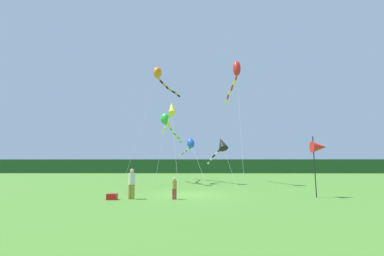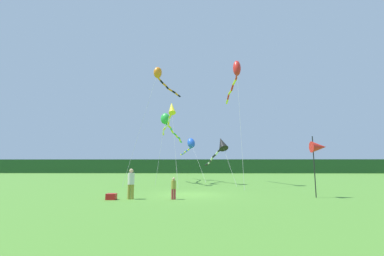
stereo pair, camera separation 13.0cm
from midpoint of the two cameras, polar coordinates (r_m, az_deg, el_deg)
name	(u,v)px [view 1 (the left image)]	position (r m, az deg, el deg)	size (l,w,h in m)	color
ground_plane	(190,195)	(17.74, -0.57, -14.38)	(120.00, 120.00, 0.00)	#4C842D
distant_treeline	(195,166)	(62.63, 0.58, -8.37)	(108.00, 3.74, 3.19)	#234C23
person_adult	(132,182)	(15.77, -13.29, -11.44)	(0.38, 0.38, 1.73)	olive
person_child	(174,187)	(15.33, -4.12, -12.78)	(0.27, 0.27, 1.23)	#B23338
cooler_box	(112,197)	(15.88, -17.33, -14.15)	(0.54, 0.42, 0.34)	red
banner_flag_pole	(319,148)	(17.91, 25.83, -3.88)	(0.90, 0.70, 3.71)	black
kite_black	(220,146)	(27.50, 6.02, -3.95)	(2.65, 9.03, 5.00)	#B2B2B2
kite_red	(236,73)	(27.45, 9.37, 11.79)	(0.86, 10.93, 12.39)	#B2B2B2
kite_green	(167,122)	(29.20, -5.63, 1.33)	(2.09, 8.51, 7.65)	#B2B2B2
kite_orange	(159,75)	(29.15, -7.29, 11.36)	(4.56, 7.92, 12.54)	#B2B2B2
kite_yellow	(170,113)	(26.63, -4.96, 3.23)	(2.70, 9.99, 8.30)	#B2B2B2
kite_blue	(190,144)	(34.05, -0.53, -3.54)	(3.40, 8.03, 5.59)	#B2B2B2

